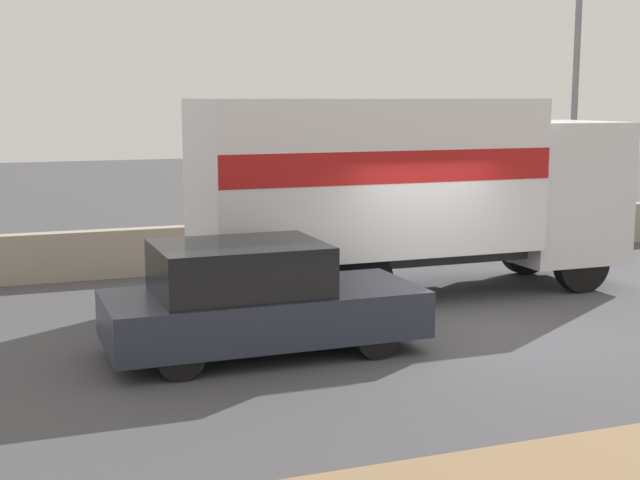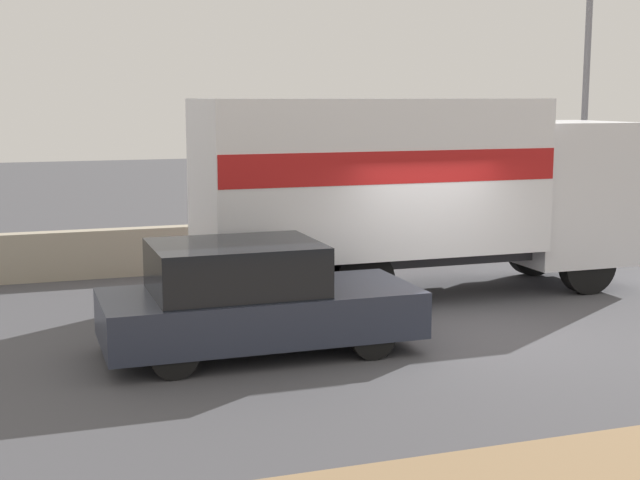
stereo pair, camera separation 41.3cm
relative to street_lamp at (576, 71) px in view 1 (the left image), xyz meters
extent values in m
plane|color=#47474C|center=(-5.43, -4.93, -4.09)|extent=(80.00, 80.00, 0.00)
cube|color=#A39984|center=(-5.43, 1.15, -3.61)|extent=(60.00, 0.35, 0.95)
cylinder|color=slate|center=(0.00, 0.00, -0.68)|extent=(0.14, 0.14, 6.82)
cube|color=silver|center=(-2.06, -2.31, -2.32)|extent=(2.01, 2.14, 2.59)
cube|color=black|center=(-1.08, -2.31, -1.80)|extent=(0.06, 1.82, 1.14)
cube|color=#2D2D33|center=(-5.99, -2.31, -3.33)|extent=(5.84, 1.34, 0.25)
cube|color=white|center=(-5.99, -2.31, -1.90)|extent=(5.84, 2.43, 2.61)
cube|color=red|center=(-5.99, -2.31, -1.68)|extent=(5.81, 2.45, 0.52)
cylinder|color=black|center=(-2.06, -1.41, -3.56)|extent=(1.05, 0.28, 1.05)
cylinder|color=black|center=(-2.06, -3.21, -3.56)|extent=(1.05, 0.28, 1.05)
cylinder|color=black|center=(-7.59, -1.41, -3.56)|extent=(1.05, 0.28, 1.05)
cylinder|color=black|center=(-7.59, -3.21, -3.56)|extent=(1.05, 0.28, 1.05)
cylinder|color=black|center=(-6.42, -1.41, -3.56)|extent=(1.05, 0.28, 1.05)
cylinder|color=black|center=(-6.42, -3.21, -3.56)|extent=(1.05, 0.28, 1.05)
cube|color=#282D3D|center=(-8.63, -4.94, -3.53)|extent=(4.33, 1.85, 0.64)
cube|color=black|center=(-8.98, -4.94, -2.87)|extent=(2.25, 1.70, 0.68)
cylinder|color=black|center=(-7.29, -4.13, -3.77)|extent=(0.62, 0.20, 0.62)
cylinder|color=black|center=(-7.29, -5.74, -3.77)|extent=(0.62, 0.20, 0.62)
cylinder|color=black|center=(-9.97, -4.13, -3.77)|extent=(0.62, 0.20, 0.62)
cylinder|color=black|center=(-9.97, -5.74, -3.77)|extent=(0.62, 0.20, 0.62)
camera|label=1|loc=(-12.13, -16.42, -0.59)|focal=50.00mm
camera|label=2|loc=(-11.74, -16.56, -0.59)|focal=50.00mm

